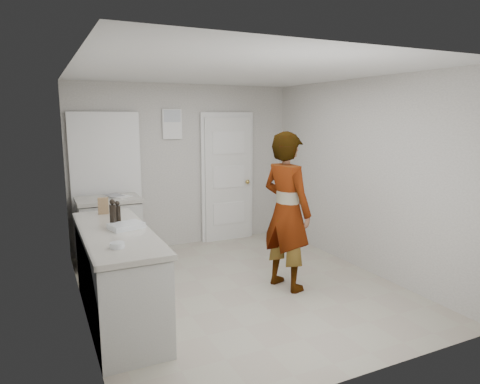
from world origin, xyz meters
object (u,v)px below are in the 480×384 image
person (287,211)px  baking_dish (126,226)px  spice_jar (117,215)px  oil_cruet_b (113,214)px  oil_cruet_a (118,213)px  egg_bowl (117,245)px  cake_mix_box (103,206)px

person → baking_dish: 1.83m
spice_jar → oil_cruet_b: oil_cruet_b is taller
person → spice_jar: (-1.84, 0.49, 0.04)m
oil_cruet_a → egg_bowl: bearing=-100.4°
cake_mix_box → oil_cruet_a: 0.54m
spice_jar → person: bearing=-15.0°
cake_mix_box → egg_bowl: cake_mix_box is taller
person → oil_cruet_b: size_ratio=6.45×
person → egg_bowl: person is taller
spice_jar → oil_cruet_a: bearing=-98.1°
baking_dish → oil_cruet_a: bearing=99.8°
oil_cruet_b → baking_dish: 0.19m
baking_dish → egg_bowl: bearing=-107.6°
oil_cruet_b → person: bearing=-3.7°
oil_cruet_a → egg_bowl: 0.85m
egg_bowl → person: bearing=16.0°
spice_jar → egg_bowl: bearing=-99.9°
oil_cruet_a → baking_dish: oil_cruet_a is taller
spice_jar → baking_dish: (0.01, -0.47, -0.01)m
cake_mix_box → oil_cruet_a: bearing=-70.7°
person → oil_cruet_b: 1.95m
spice_jar → oil_cruet_a: size_ratio=0.30×
spice_jar → cake_mix_box: bearing=109.1°
cake_mix_box → spice_jar: cake_mix_box is taller
oil_cruet_a → oil_cruet_b: oil_cruet_b is taller
oil_cruet_a → egg_bowl: (-0.15, -0.83, -0.09)m
cake_mix_box → baking_dish: bearing=-69.9°
baking_dish → person: bearing=-0.8°
cake_mix_box → oil_cruet_b: 0.66m
egg_bowl → oil_cruet_a: bearing=79.6°
cake_mix_box → baking_dish: cake_mix_box is taller
spice_jar → egg_bowl: (-0.19, -1.07, -0.01)m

